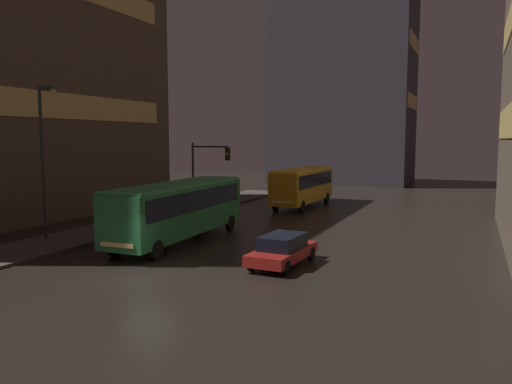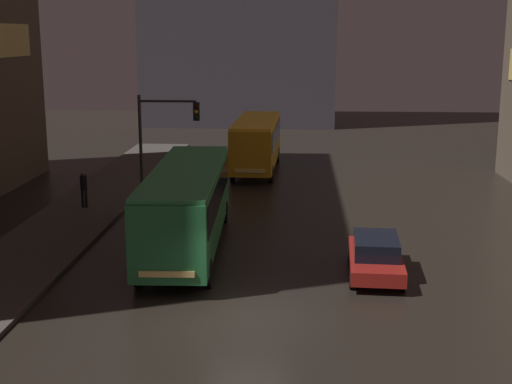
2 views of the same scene
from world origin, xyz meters
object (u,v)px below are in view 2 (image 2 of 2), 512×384
bus_near (187,200)px  pedestrian_mid (84,186)px  bus_far (257,139)px  car_taxi (376,255)px  traffic_light_main (162,132)px

bus_near → pedestrian_mid: bearing=-47.7°
bus_far → car_taxi: bus_far is taller
car_taxi → pedestrian_mid: (-13.37, 8.88, 0.48)m
bus_far → traffic_light_main: traffic_light_main is taller
bus_far → car_taxi: (5.46, -19.54, -1.31)m
pedestrian_mid → bus_far: bearing=-125.8°
car_taxi → pedestrian_mid: size_ratio=2.50×
bus_far → car_taxi: 20.33m
pedestrian_mid → traffic_light_main: traffic_light_main is taller
traffic_light_main → bus_far: bearing=66.6°
bus_far → traffic_light_main: 10.59m
bus_near → car_taxi: size_ratio=2.53×
bus_near → pedestrian_mid: bus_near is taller
car_taxi → pedestrian_mid: bearing=-30.6°
bus_far → pedestrian_mid: bearing=54.8°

